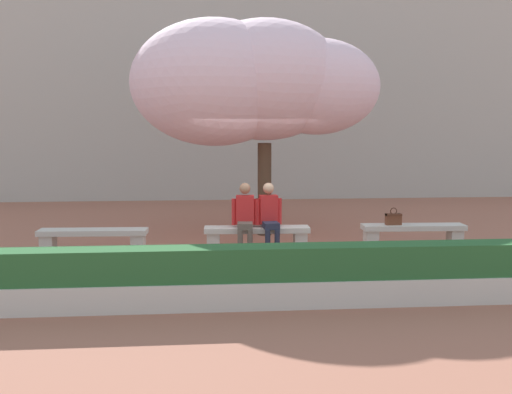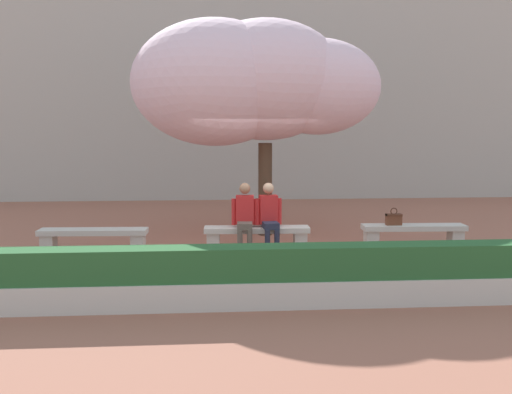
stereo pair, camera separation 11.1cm
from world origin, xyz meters
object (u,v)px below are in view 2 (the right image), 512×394
(person_seated_right, at_px, (269,214))
(cherry_tree_main, at_px, (252,83))
(stone_bench_near_west, at_px, (257,234))
(stone_bench_west_end, at_px, (93,236))
(person_seated_left, at_px, (245,215))
(handbag, at_px, (394,218))
(stone_bench_center, at_px, (414,232))

(person_seated_right, height_order, cherry_tree_main, cherry_tree_main)
(stone_bench_near_west, bearing_deg, stone_bench_west_end, 180.00)
(stone_bench_west_end, distance_m, person_seated_right, 3.33)
(stone_bench_west_end, distance_m, cherry_tree_main, 4.54)
(stone_bench_west_end, bearing_deg, cherry_tree_main, 26.45)
(stone_bench_near_west, height_order, person_seated_left, person_seated_left)
(person_seated_right, distance_m, handbag, 2.44)
(stone_bench_center, distance_m, handbag, 0.49)
(stone_bench_near_west, xyz_separation_m, cherry_tree_main, (0.02, 1.54, 2.96))
(handbag, bearing_deg, stone_bench_west_end, 179.97)
(stone_bench_center, relative_size, handbag, 5.96)
(stone_bench_near_west, relative_size, stone_bench_center, 1.00)
(stone_bench_near_west, relative_size, person_seated_right, 1.57)
(person_seated_right, relative_size, cherry_tree_main, 0.25)
(person_seated_right, bearing_deg, handbag, 1.19)
(person_seated_left, distance_m, cherry_tree_main, 3.03)
(stone_bench_west_end, bearing_deg, stone_bench_near_west, 0.00)
(person_seated_left, relative_size, cherry_tree_main, 0.25)
(stone_bench_west_end, distance_m, stone_bench_near_west, 3.07)
(person_seated_right, distance_m, cherry_tree_main, 3.03)
(stone_bench_west_end, bearing_deg, person_seated_left, -1.08)
(stone_bench_center, xyz_separation_m, person_seated_right, (-2.84, -0.05, 0.39))
(person_seated_right, bearing_deg, person_seated_left, -179.99)
(stone_bench_west_end, height_order, stone_bench_near_west, same)
(stone_bench_near_west, height_order, handbag, handbag)
(stone_bench_west_end, distance_m, handbag, 5.75)
(stone_bench_near_west, relative_size, cherry_tree_main, 0.39)
(stone_bench_west_end, height_order, person_seated_right, person_seated_right)
(stone_bench_center, bearing_deg, person_seated_right, -178.92)
(stone_bench_near_west, bearing_deg, handbag, -0.06)
(stone_bench_near_west, height_order, cherry_tree_main, cherry_tree_main)
(stone_bench_near_west, distance_m, cherry_tree_main, 3.33)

